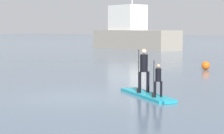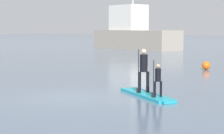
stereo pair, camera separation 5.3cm
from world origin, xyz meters
The scene contains 6 objects.
ground_plane centered at (0.00, 0.00, 0.00)m, with size 240.00×240.00×0.00m, color slate.
paddleboard_near centered at (2.02, 1.73, 0.05)m, with size 3.18×2.43×0.10m.
paddler_adult centered at (1.75, 1.91, 1.04)m, with size 0.40×0.45×1.64m.
paddler_child_solo centered at (2.70, 1.26, 0.76)m, with size 0.29×0.35×1.31m.
fishing_boat_white_large centered at (-16.81, 31.86, 1.85)m, with size 12.86×7.11×12.96m.
mooring_buoy_near centered at (0.05, 12.48, 0.25)m, with size 0.51×0.51×0.51m, color orange.
Camera 2 is at (9.62, -11.85, 2.53)m, focal length 68.09 mm.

